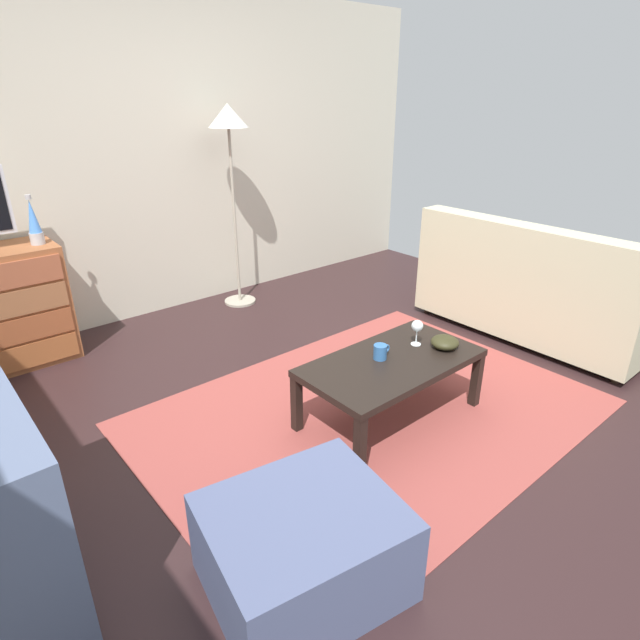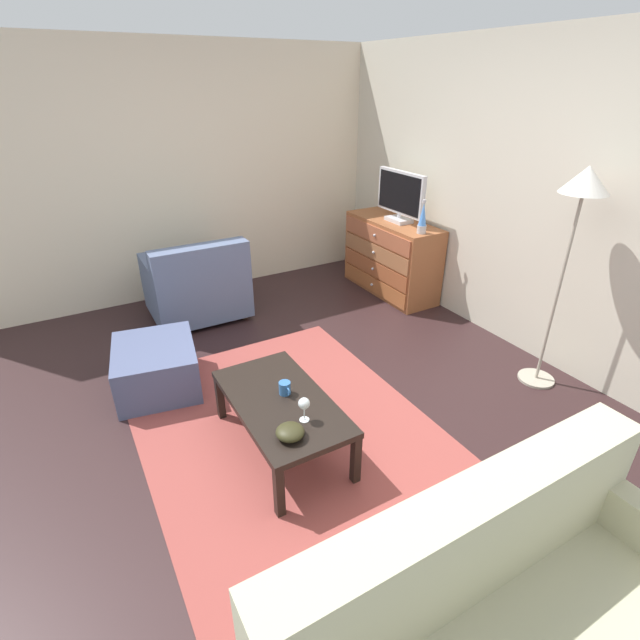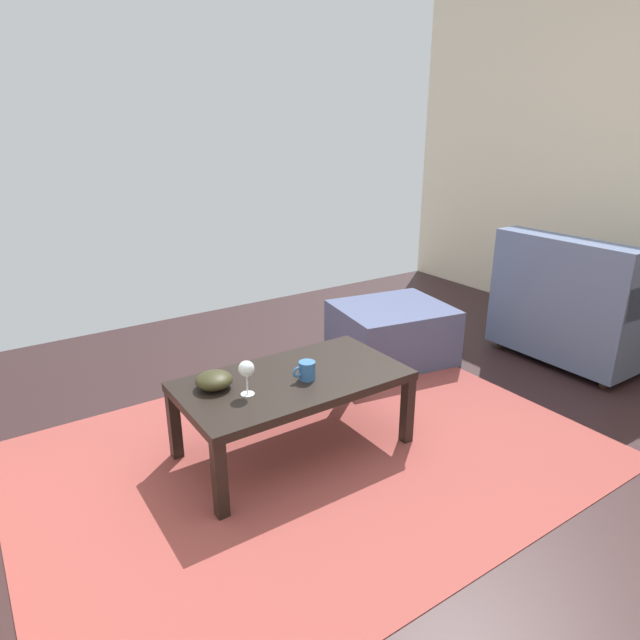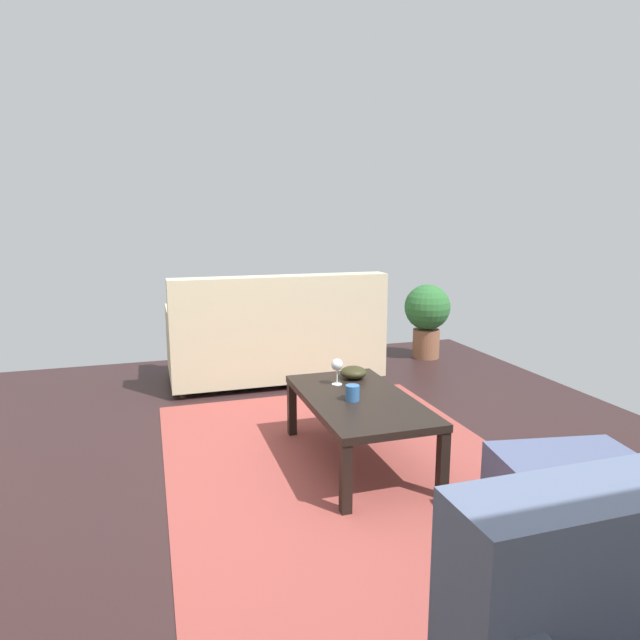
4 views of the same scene
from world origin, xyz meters
name	(u,v)px [view 4 (image 4 of 4)]	position (x,y,z in m)	size (l,w,h in m)	color
ground_plane	(322,495)	(0.00, 0.00, -0.03)	(5.78, 4.87, 0.05)	#2E1C1D
area_rug	(345,467)	(0.20, -0.20, 0.00)	(2.60, 1.90, 0.01)	brown
coffee_table	(358,405)	(0.25, -0.29, 0.34)	(1.04, 0.56, 0.38)	black
wine_glass	(337,366)	(0.50, -0.26, 0.50)	(0.07, 0.07, 0.16)	silver
mug	(352,393)	(0.21, -0.24, 0.42)	(0.11, 0.08, 0.08)	#3062A1
bowl_decorative	(353,372)	(0.60, -0.40, 0.42)	(0.16, 0.16, 0.07)	#302E18
couch_large	(275,339)	(1.97, -0.21, 0.35)	(0.85, 1.73, 0.91)	#332319
ottoman	(588,515)	(-0.84, -0.85, 0.18)	(0.70, 0.60, 0.37)	#4B5477
potted_plant	(427,314)	(2.24, -1.79, 0.43)	(0.44, 0.44, 0.72)	brown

